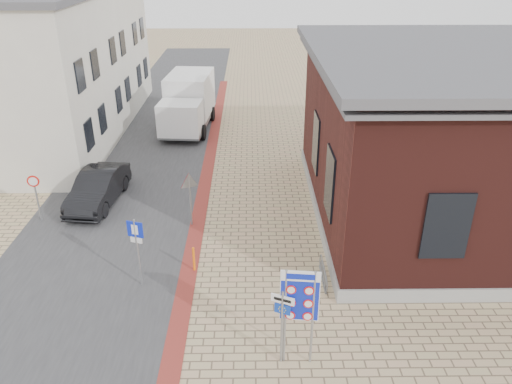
# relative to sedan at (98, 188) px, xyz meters

# --- Properties ---
(ground) EXTENTS (120.00, 120.00, 0.00)m
(ground) POSITION_rel_sedan_xyz_m (6.50, -8.01, -0.73)
(ground) COLOR tan
(ground) RESTS_ON ground
(road_strip) EXTENTS (7.00, 60.00, 0.02)m
(road_strip) POSITION_rel_sedan_xyz_m (1.00, 6.99, -0.72)
(road_strip) COLOR #38383A
(road_strip) RESTS_ON ground
(curb_strip) EXTENTS (0.60, 40.00, 0.02)m
(curb_strip) POSITION_rel_sedan_xyz_m (4.50, 1.99, -0.72)
(curb_strip) COLOR maroon
(curb_strip) RESTS_ON ground
(brick_building) EXTENTS (13.00, 13.00, 6.80)m
(brick_building) POSITION_rel_sedan_xyz_m (15.49, -1.01, 2.75)
(brick_building) COLOR gray
(brick_building) RESTS_ON ground
(townhouse_near) EXTENTS (7.40, 6.40, 8.30)m
(townhouse_near) POSITION_rel_sedan_xyz_m (-4.49, 3.99, 3.44)
(townhouse_near) COLOR beige
(townhouse_near) RESTS_ON ground
(townhouse_mid) EXTENTS (7.40, 6.40, 9.10)m
(townhouse_mid) POSITION_rel_sedan_xyz_m (-4.49, 9.99, 3.84)
(townhouse_mid) COLOR beige
(townhouse_mid) RESTS_ON ground
(townhouse_far) EXTENTS (7.40, 6.40, 8.30)m
(townhouse_far) POSITION_rel_sedan_xyz_m (-4.49, 15.99, 3.44)
(townhouse_far) COLOR beige
(townhouse_far) RESTS_ON ground
(bike_rack) EXTENTS (0.08, 1.80, 0.60)m
(bike_rack) POSITION_rel_sedan_xyz_m (9.15, -5.81, -0.47)
(bike_rack) COLOR slate
(bike_rack) RESTS_ON ground
(sedan) EXTENTS (1.98, 4.57, 1.46)m
(sedan) POSITION_rel_sedan_xyz_m (0.00, 0.00, 0.00)
(sedan) COLOR black
(sedan) RESTS_ON ground
(box_truck) EXTENTS (3.02, 6.34, 3.22)m
(box_truck) POSITION_rel_sedan_xyz_m (2.89, 10.06, 0.93)
(box_truck) COLOR slate
(box_truck) RESTS_ON ground
(border_sign) EXTENTS (1.02, 0.16, 2.99)m
(border_sign) POSITION_rel_sedan_xyz_m (7.93, -9.51, 1.43)
(border_sign) COLOR gray
(border_sign) RESTS_ON ground
(essen_sign) EXTENTS (0.60, 0.29, 2.37)m
(essen_sign) POSITION_rel_sedan_xyz_m (7.50, -9.51, 0.83)
(essen_sign) COLOR gray
(essen_sign) RESTS_ON ground
(parking_sign) EXTENTS (0.54, 0.21, 2.51)m
(parking_sign) POSITION_rel_sedan_xyz_m (3.00, -6.01, 0.98)
(parking_sign) COLOR gray
(parking_sign) RESTS_ON ground
(yield_sign) EXTENTS (0.78, 0.34, 2.27)m
(yield_sign) POSITION_rel_sedan_xyz_m (4.28, -2.01, 0.99)
(yield_sign) COLOR gray
(yield_sign) RESTS_ON ground
(speed_sign) EXTENTS (0.49, 0.09, 2.07)m
(speed_sign) POSITION_rel_sedan_xyz_m (-2.00, -1.59, 0.62)
(speed_sign) COLOR gray
(speed_sign) RESTS_ON ground
(bollard) EXTENTS (0.09, 0.09, 0.94)m
(bollard) POSITION_rel_sedan_xyz_m (4.70, -5.21, -0.26)
(bollard) COLOR orange
(bollard) RESTS_ON ground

